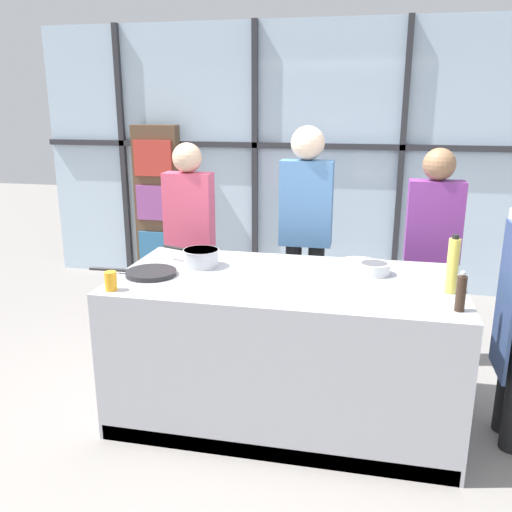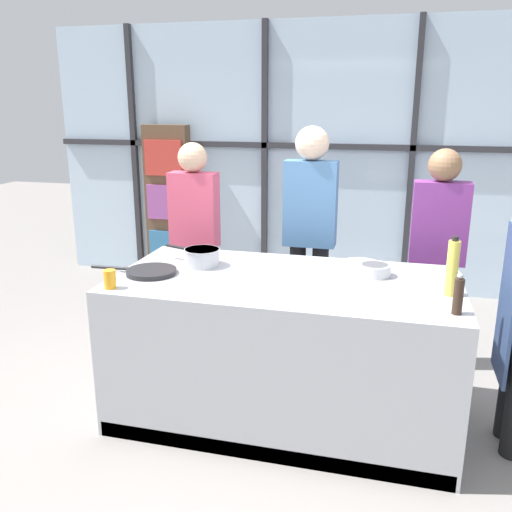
{
  "view_description": "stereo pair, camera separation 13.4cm",
  "coord_description": "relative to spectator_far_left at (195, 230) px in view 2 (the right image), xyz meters",
  "views": [
    {
      "loc": [
        0.48,
        -3.15,
        1.98
      ],
      "look_at": [
        -0.21,
        0.1,
        1.04
      ],
      "focal_mm": 38.0,
      "sensor_mm": 36.0,
      "label": 1
    },
    {
      "loc": [
        0.61,
        -3.12,
        1.98
      ],
      "look_at": [
        -0.21,
        0.1,
        1.04
      ],
      "focal_mm": 38.0,
      "sensor_mm": 36.0,
      "label": 2
    }
  ],
  "objects": [
    {
      "name": "white_plate",
      "position": [
        1.38,
        -0.54,
        -0.03
      ],
      "size": [
        0.27,
        0.27,
        0.01
      ],
      "primitive_type": "cylinder",
      "color": "white",
      "rests_on": "demo_island"
    },
    {
      "name": "frying_pan",
      "position": [
        0.1,
        -1.07,
        -0.02
      ],
      "size": [
        0.57,
        0.32,
        0.03
      ],
      "color": "#232326",
      "rests_on": "demo_island"
    },
    {
      "name": "spectator_far_left",
      "position": [
        0.0,
        0.0,
        0.0
      ],
      "size": [
        0.39,
        0.24,
        1.68
      ],
      "rotation": [
        0.0,
        0.0,
        3.14
      ],
      "color": "#232838",
      "rests_on": "ground_plane"
    },
    {
      "name": "bookshelf",
      "position": [
        -0.9,
        1.55,
        -0.1
      ],
      "size": [
        0.51,
        0.19,
        1.75
      ],
      "color": "brown",
      "rests_on": "ground_plane"
    },
    {
      "name": "pepper_grinder",
      "position": [
        1.91,
        -1.3,
        0.06
      ],
      "size": [
        0.05,
        0.05,
        0.22
      ],
      "color": "#332319",
      "rests_on": "demo_island"
    },
    {
      "name": "saucepan",
      "position": [
        0.36,
        -0.82,
        0.02
      ],
      "size": [
        0.42,
        0.24,
        0.11
      ],
      "color": "silver",
      "rests_on": "demo_island"
    },
    {
      "name": "mixing_bowl",
      "position": [
        1.48,
        -0.75,
        -0.0
      ],
      "size": [
        0.2,
        0.2,
        0.07
      ],
      "color": "silver",
      "rests_on": "demo_island"
    },
    {
      "name": "oil_bottle",
      "position": [
        1.9,
        -1.01,
        0.12
      ],
      "size": [
        0.07,
        0.07,
        0.34
      ],
      "color": "#E0CC4C",
      "rests_on": "demo_island"
    },
    {
      "name": "ground_plane",
      "position": [
        0.95,
        -0.94,
        -0.98
      ],
      "size": [
        18.0,
        18.0,
        0.0
      ],
      "primitive_type": "plane",
      "color": "gray"
    },
    {
      "name": "spectator_center_right",
      "position": [
        1.9,
        -0.0,
        -0.01
      ],
      "size": [
        0.4,
        0.23,
        1.67
      ],
      "rotation": [
        0.0,
        0.0,
        3.14
      ],
      "color": "#232838",
      "rests_on": "ground_plane"
    },
    {
      "name": "demo_island",
      "position": [
        0.95,
        -0.94,
        -0.51
      ],
      "size": [
        2.11,
        1.07,
        0.94
      ],
      "color": "#A8AAB2",
      "rests_on": "ground_plane"
    },
    {
      "name": "back_window_wall",
      "position": [
        0.95,
        1.74,
        0.43
      ],
      "size": [
        6.4,
        0.1,
        2.8
      ],
      "color": "silver",
      "rests_on": "ground_plane"
    },
    {
      "name": "spectator_center_left",
      "position": [
        0.95,
        -0.0,
        0.09
      ],
      "size": [
        0.4,
        0.25,
        1.82
      ],
      "rotation": [
        0.0,
        0.0,
        3.14
      ],
      "color": "black",
      "rests_on": "ground_plane"
    },
    {
      "name": "juice_glass_near",
      "position": [
        -0.01,
        -1.38,
        0.01
      ],
      "size": [
        0.07,
        0.07,
        0.11
      ],
      "primitive_type": "cylinder",
      "color": "orange",
      "rests_on": "demo_island"
    }
  ]
}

